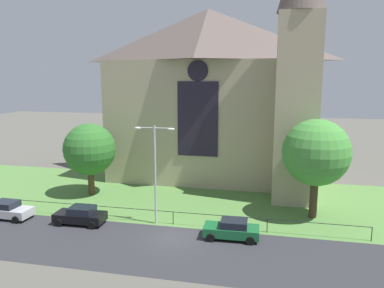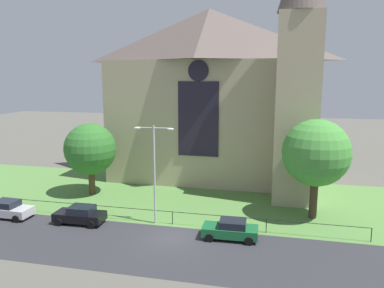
# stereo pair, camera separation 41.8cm
# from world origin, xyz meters

# --- Properties ---
(ground) EXTENTS (160.00, 160.00, 0.00)m
(ground) POSITION_xyz_m (0.00, 10.00, 0.00)
(ground) COLOR #56544C
(road_asphalt) EXTENTS (120.00, 8.00, 0.01)m
(road_asphalt) POSITION_xyz_m (0.00, -2.00, 0.00)
(road_asphalt) COLOR #2D2D33
(road_asphalt) RESTS_ON ground
(grass_verge) EXTENTS (120.00, 20.00, 0.01)m
(grass_verge) POSITION_xyz_m (0.00, 8.00, 0.00)
(grass_verge) COLOR #517F3D
(grass_verge) RESTS_ON ground
(church_building) EXTENTS (23.20, 16.20, 26.00)m
(church_building) POSITION_xyz_m (0.06, 18.32, 10.27)
(church_building) COLOR tan
(church_building) RESTS_ON ground
(iron_railing) EXTENTS (30.94, 0.07, 1.13)m
(iron_railing) POSITION_xyz_m (-0.71, 2.50, 0.97)
(iron_railing) COLOR black
(iron_railing) RESTS_ON ground
(tree_left_near) EXTENTS (5.32, 5.32, 7.50)m
(tree_left_near) POSITION_xyz_m (-11.19, 8.55, 4.81)
(tree_left_near) COLOR #4C3823
(tree_left_near) RESTS_ON ground
(tree_right_near) EXTENTS (5.76, 5.76, 8.71)m
(tree_right_near) POSITION_xyz_m (10.87, 6.68, 5.79)
(tree_right_near) COLOR #423021
(tree_right_near) RESTS_ON ground
(streetlamp_near) EXTENTS (3.37, 0.26, 8.33)m
(streetlamp_near) POSITION_xyz_m (-2.19, 2.40, 5.29)
(streetlamp_near) COLOR #B2B2B7
(streetlamp_near) RESTS_ON ground
(parked_car_silver) EXTENTS (4.26, 2.13, 1.51)m
(parked_car_silver) POSITION_xyz_m (-15.25, 0.85, 0.74)
(parked_car_silver) COLOR #B7B7BC
(parked_car_silver) RESTS_ON ground
(parked_car_black) EXTENTS (4.24, 2.10, 1.51)m
(parked_car_black) POSITION_xyz_m (-8.37, 1.01, 0.74)
(parked_car_black) COLOR black
(parked_car_black) RESTS_ON ground
(parked_car_green) EXTENTS (4.25, 2.12, 1.51)m
(parked_car_green) POSITION_xyz_m (4.39, 0.78, 0.74)
(parked_car_green) COLOR #196033
(parked_car_green) RESTS_ON ground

